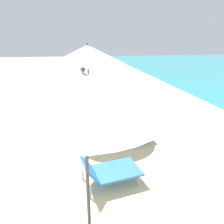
% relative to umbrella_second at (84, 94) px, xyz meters
% --- Properties ---
extents(umbrella_second, '(2.05, 2.05, 2.53)m').
position_rel_umbrella_second_xyz_m(umbrella_second, '(0.00, 0.00, 0.00)').
color(umbrella_second, '#4C4C51').
rests_on(umbrella_second, ground).
extents(lounger_second_shoreside, '(1.30, 0.90, 0.62)m').
position_rel_umbrella_second_xyz_m(lounger_second_shoreside, '(0.48, 1.19, -1.91)').
color(lounger_second_shoreside, blue).
rests_on(lounger_second_shoreside, ground).
extents(umbrella_farthest, '(2.26, 2.26, 2.73)m').
position_rel_umbrella_second_xyz_m(umbrella_farthest, '(0.33, 4.10, 0.18)').
color(umbrella_farthest, '#4C4C51').
rests_on(umbrella_farthest, ground).
extents(lounger_farthest_shoreside, '(1.63, 0.85, 0.61)m').
position_rel_umbrella_second_xyz_m(lounger_farthest_shoreside, '(0.76, 5.25, -1.92)').
color(lounger_farthest_shoreside, '#4CA572').
rests_on(lounger_farthest_shoreside, ground).
extents(lounger_farthest_inland, '(1.39, 0.72, 0.56)m').
position_rel_umbrella_second_xyz_m(lounger_farthest_inland, '(1.33, 2.98, -1.93)').
color(lounger_farthest_inland, blue).
rests_on(lounger_farthest_inland, ground).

